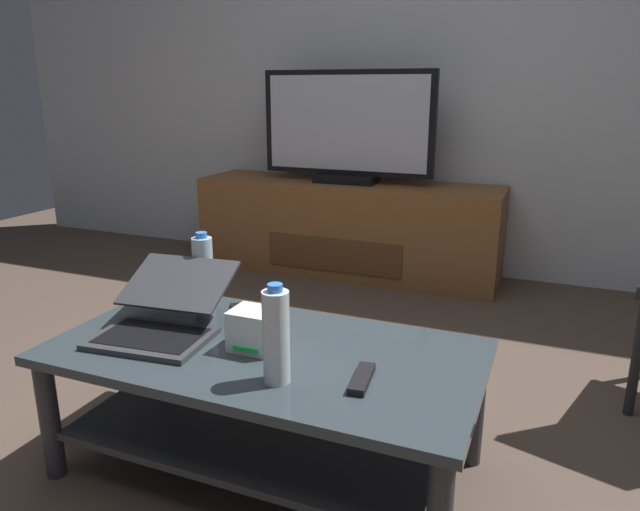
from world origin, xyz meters
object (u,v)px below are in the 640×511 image
at_px(coffee_table, 265,386).
at_px(water_bottle_far, 203,271).
at_px(water_bottle_near, 276,336).
at_px(cell_phone, 242,311).
at_px(television, 347,129).
at_px(laptop, 163,315).
at_px(router_box, 255,329).
at_px(tv_remote, 362,379).
at_px(media_cabinet, 347,228).

xyz_separation_m(coffee_table, water_bottle_far, (-0.36, 0.24, 0.25)).
relative_size(coffee_table, water_bottle_near, 4.72).
bearing_deg(cell_phone, television, 62.39).
bearing_deg(television, laptop, -86.40).
bearing_deg(water_bottle_near, router_box, 133.76).
xyz_separation_m(router_box, water_bottle_near, (0.15, -0.16, 0.07)).
xyz_separation_m(router_box, tv_remote, (0.36, -0.08, -0.05)).
relative_size(coffee_table, router_box, 9.29).
distance_m(water_bottle_far, tv_remote, 0.78).
xyz_separation_m(coffee_table, cell_phone, (-0.20, 0.23, 0.13)).
height_order(coffee_table, television, television).
xyz_separation_m(media_cabinet, cell_phone, (0.27, -1.80, 0.13)).
distance_m(coffee_table, tv_remote, 0.37).
bearing_deg(coffee_table, television, 103.25).
bearing_deg(water_bottle_far, television, 93.62).
bearing_deg(television, cell_phone, -81.42).
relative_size(router_box, tv_remote, 0.86).
bearing_deg(coffee_table, tv_remote, -14.83).
height_order(water_bottle_near, water_bottle_far, water_bottle_near).
distance_m(television, laptop, 2.08).
xyz_separation_m(television, tv_remote, (0.81, -2.10, -0.49)).
height_order(cell_phone, tv_remote, tv_remote).
bearing_deg(tv_remote, router_box, 161.28).
height_order(media_cabinet, water_bottle_near, water_bottle_near).
bearing_deg(tv_remote, television, 104.41).
height_order(laptop, water_bottle_near, water_bottle_near).
relative_size(media_cabinet, router_box, 13.96).
xyz_separation_m(coffee_table, router_box, (-0.02, -0.01, 0.19)).
height_order(television, cell_phone, television).
relative_size(television, router_box, 7.90).
height_order(media_cabinet, cell_phone, media_cabinet).
height_order(media_cabinet, laptop, laptop).
bearing_deg(router_box, water_bottle_far, 143.46).
xyz_separation_m(television, router_box, (0.45, -2.02, -0.44)).
height_order(coffee_table, laptop, laptop).
xyz_separation_m(coffee_table, media_cabinet, (-0.47, 2.03, 0.00)).
xyz_separation_m(laptop, water_bottle_near, (0.47, -0.15, 0.07)).
xyz_separation_m(cell_phone, tv_remote, (0.54, -0.32, 0.01)).
xyz_separation_m(water_bottle_near, cell_phone, (-0.33, 0.40, -0.12)).
bearing_deg(media_cabinet, tv_remote, -69.11).
bearing_deg(tv_remote, cell_phone, 142.93).
distance_m(router_box, water_bottle_far, 0.43).
relative_size(laptop, water_bottle_far, 1.69).
distance_m(coffee_table, laptop, 0.39).
bearing_deg(tv_remote, coffee_table, 158.49).
bearing_deg(television, media_cabinet, 90.00).
xyz_separation_m(television, water_bottle_near, (0.60, -2.18, -0.37)).
distance_m(coffee_table, water_bottle_near, 0.33).
relative_size(coffee_table, tv_remote, 7.98).
distance_m(coffee_table, television, 2.16).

